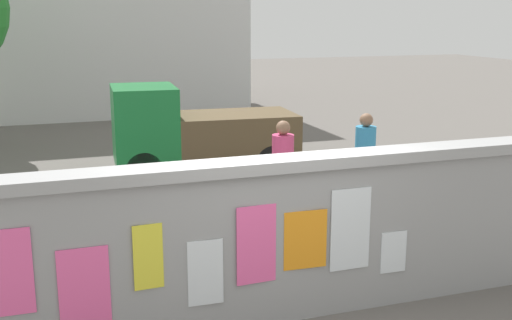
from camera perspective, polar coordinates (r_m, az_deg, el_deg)
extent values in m
plane|color=#605B56|center=(14.46, -9.58, -0.02)|extent=(60.00, 60.00, 0.00)
cube|color=#949494|center=(6.77, 1.69, -7.66)|extent=(6.77, 0.30, 1.65)
cube|color=#9D9D9D|center=(6.51, 1.74, -0.36)|extent=(6.97, 0.42, 0.12)
cube|color=#F9599E|center=(6.20, -20.98, -9.40)|extent=(0.35, 0.02, 0.83)
cube|color=#F9599E|center=(6.29, -15.14, -11.00)|extent=(0.48, 0.01, 0.79)
cube|color=yellow|center=(6.26, -9.64, -8.57)|extent=(0.29, 0.03, 0.66)
cube|color=silver|center=(6.45, -4.55, -10.05)|extent=(0.36, 0.03, 0.68)
cube|color=#F9599E|center=(6.51, 0.04, -7.61)|extent=(0.43, 0.03, 0.83)
cube|color=orange|center=(6.70, 4.45, -7.16)|extent=(0.48, 0.03, 0.63)
cube|color=silver|center=(6.90, 8.46, -6.18)|extent=(0.46, 0.02, 0.91)
cube|color=silver|center=(7.26, 12.23, -8.08)|extent=(0.31, 0.02, 0.47)
cylinder|color=black|center=(12.09, -10.01, -0.90)|extent=(0.71, 0.25, 0.70)
cylinder|color=black|center=(13.36, -10.53, 0.40)|extent=(0.71, 0.25, 0.70)
cylinder|color=black|center=(12.55, 1.43, -0.20)|extent=(0.71, 0.25, 0.70)
cylinder|color=black|center=(13.77, -0.11, 1.00)|extent=(0.71, 0.25, 0.70)
cube|color=#197233|center=(12.58, -9.96, 3.14)|extent=(1.30, 1.58, 1.50)
cube|color=brown|center=(12.92, -1.94, 2.23)|extent=(2.50, 1.66, 0.90)
cylinder|color=black|center=(9.03, -17.07, -6.41)|extent=(0.60, 0.12, 0.60)
cylinder|color=black|center=(9.19, -8.94, -5.65)|extent=(0.60, 0.14, 0.60)
cube|color=#1933A5|center=(9.00, -13.06, -4.36)|extent=(1.01, 0.27, 0.32)
cube|color=black|center=(8.98, -11.85, -3.15)|extent=(0.57, 0.24, 0.10)
cube|color=#262626|center=(8.88, -16.67, -3.00)|extent=(0.06, 0.56, 0.03)
cylinder|color=black|center=(9.66, 14.68, -4.81)|extent=(0.65, 0.21, 0.66)
cylinder|color=black|center=(8.92, 10.20, -6.06)|extent=(0.65, 0.21, 0.66)
cube|color=gold|center=(9.23, 12.58, -4.35)|extent=(0.93, 0.29, 0.06)
cylinder|color=gold|center=(9.06, 12.00, -3.20)|extent=(0.04, 0.04, 0.40)
cube|color=black|center=(9.01, 12.06, -1.97)|extent=(0.21, 0.13, 0.05)
cube|color=black|center=(9.47, 14.67, -1.69)|extent=(0.15, 0.44, 0.03)
cylinder|color=black|center=(8.01, -4.38, -8.13)|extent=(0.66, 0.17, 0.66)
cylinder|color=black|center=(8.49, 2.05, -6.86)|extent=(0.66, 0.17, 0.66)
cube|color=black|center=(8.18, -1.07, -6.31)|extent=(0.94, 0.22, 0.06)
cylinder|color=black|center=(8.18, -0.16, -4.68)|extent=(0.04, 0.04, 0.40)
cube|color=black|center=(8.12, -0.16, -3.33)|extent=(0.21, 0.12, 0.05)
cube|color=black|center=(7.85, -4.12, -4.32)|extent=(0.13, 0.44, 0.03)
cylinder|color=#338CBF|center=(10.07, 2.54, -3.23)|extent=(0.12, 0.12, 0.80)
cylinder|color=#338CBF|center=(9.91, 2.24, -3.51)|extent=(0.12, 0.12, 0.80)
cylinder|color=#D83F72|center=(9.81, 2.43, 0.56)|extent=(0.48, 0.48, 0.60)
sphere|color=#8C664C|center=(9.73, 2.45, 2.91)|extent=(0.22, 0.22, 0.22)
cylinder|color=#BF6626|center=(10.79, 10.05, -2.32)|extent=(0.12, 0.12, 0.80)
cylinder|color=#BF6626|center=(10.88, 9.24, -2.16)|extent=(0.12, 0.12, 0.80)
cylinder|color=#338CBF|center=(10.67, 9.78, 1.39)|extent=(0.46, 0.46, 0.60)
sphere|color=#8C664C|center=(10.60, 9.87, 3.56)|extent=(0.22, 0.22, 0.22)
cube|color=silver|center=(23.18, -14.21, 13.17)|extent=(9.05, 6.71, 6.87)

